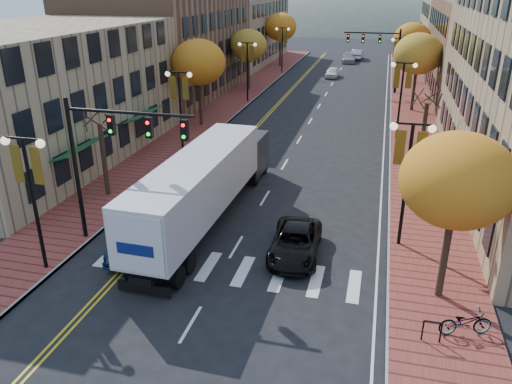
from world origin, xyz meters
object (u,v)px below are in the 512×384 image
Objects in this scene: black_suv at (295,243)px; bicycle at (465,322)px; semi_truck at (207,180)px; navy_sedan at (148,235)px.

bicycle is (6.81, -4.23, -0.01)m from black_suv.
semi_truck reaches higher than black_suv.
black_suv is 8.02m from bicycle.
bicycle is at bearing -28.06° from semi_truck.
semi_truck is 3.30× the size of black_suv.
black_suv is at bearing 12.78° from navy_sedan.
semi_truck is at bearing 42.75° from bicycle.
black_suv is at bearing 40.55° from bicycle.
semi_truck is at bearing 150.57° from black_suv.
black_suv reaches higher than bicycle.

